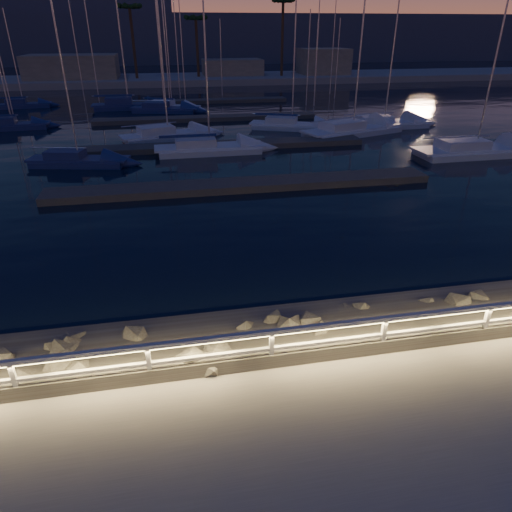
% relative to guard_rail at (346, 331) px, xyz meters
% --- Properties ---
extents(ground, '(400.00, 400.00, 0.00)m').
position_rel_guard_rail_xyz_m(ground, '(0.07, 0.00, -0.77)').
color(ground, gray).
rests_on(ground, ground).
extents(harbor_water, '(400.00, 440.00, 0.60)m').
position_rel_guard_rail_xyz_m(harbor_water, '(0.07, 31.22, -1.74)').
color(harbor_water, black).
rests_on(harbor_water, ground).
extents(guard_rail, '(44.11, 0.12, 1.06)m').
position_rel_guard_rail_xyz_m(guard_rail, '(0.00, 0.00, 0.00)').
color(guard_rail, silver).
rests_on(guard_rail, ground).
extents(riprap, '(32.90, 3.14, 1.48)m').
position_rel_guard_rail_xyz_m(riprap, '(0.69, 1.12, -0.91)').
color(riprap, '#686559').
rests_on(riprap, ground).
extents(floating_docks, '(22.00, 36.00, 0.40)m').
position_rel_guard_rail_xyz_m(floating_docks, '(0.07, 32.50, -1.17)').
color(floating_docks, '#5C554C').
rests_on(floating_docks, ground).
extents(far_shore, '(160.00, 14.00, 5.20)m').
position_rel_guard_rail_xyz_m(far_shore, '(-0.06, 74.05, -0.48)').
color(far_shore, gray).
rests_on(far_shore, ground).
extents(palm_left, '(3.00, 3.00, 11.20)m').
position_rel_guard_rail_xyz_m(palm_left, '(-7.93, 72.00, 9.36)').
color(palm_left, '#483221').
rests_on(palm_left, ground).
extents(palm_center, '(3.00, 3.00, 9.70)m').
position_rel_guard_rail_xyz_m(palm_center, '(2.07, 73.00, 8.01)').
color(palm_center, '#483221').
rests_on(palm_center, ground).
extents(palm_right, '(3.00, 3.00, 12.20)m').
position_rel_guard_rail_xyz_m(palm_right, '(16.07, 72.00, 10.26)').
color(palm_right, '#483221').
rests_on(palm_right, ground).
extents(distant_hills, '(230.00, 37.50, 18.00)m').
position_rel_guard_rail_xyz_m(distant_hills, '(-22.06, 133.69, 3.96)').
color(distant_hills, '#353D52').
rests_on(distant_hills, ground).
extents(sailboat_c, '(8.03, 2.54, 13.53)m').
position_rel_guard_rail_xyz_m(sailboat_c, '(-1.23, 24.66, -0.95)').
color(sailboat_c, silver).
rests_on(sailboat_c, ground).
extents(sailboat_d, '(9.22, 2.96, 15.47)m').
position_rel_guard_rail_xyz_m(sailboat_d, '(17.53, 20.29, -0.93)').
color(sailboat_d, silver).
rests_on(sailboat_d, ground).
extents(sailboat_e, '(6.44, 2.34, 10.82)m').
position_rel_guard_rail_xyz_m(sailboat_e, '(-17.88, 36.87, -0.97)').
color(sailboat_e, navy).
rests_on(sailboat_e, ground).
extents(sailboat_f, '(6.81, 3.30, 11.19)m').
position_rel_guard_rail_xyz_m(sailboat_f, '(-10.13, 22.97, -0.98)').
color(sailboat_f, navy).
rests_on(sailboat_f, ground).
extents(sailboat_g, '(7.76, 4.91, 12.84)m').
position_rel_guard_rail_xyz_m(sailboat_g, '(7.03, 32.15, -0.96)').
color(sailboat_g, silver).
rests_on(sailboat_g, ground).
extents(sailboat_h, '(9.91, 5.81, 16.22)m').
position_rel_guard_rail_xyz_m(sailboat_h, '(11.56, 28.78, -0.92)').
color(sailboat_h, silver).
rests_on(sailboat_h, ground).
extents(sailboat_i, '(8.00, 2.49, 13.63)m').
position_rel_guard_rail_xyz_m(sailboat_i, '(-8.21, 46.66, -0.90)').
color(sailboat_i, navy).
rests_on(sailboat_i, ground).
extents(sailboat_j, '(8.00, 4.31, 13.14)m').
position_rel_guard_rail_xyz_m(sailboat_j, '(-4.12, 29.73, -0.94)').
color(sailboat_j, silver).
rests_on(sailboat_j, ground).
extents(sailboat_k, '(7.55, 4.01, 12.34)m').
position_rel_guard_rail_xyz_m(sailboat_k, '(-4.20, 43.80, -0.97)').
color(sailboat_k, navy).
rests_on(sailboat_k, ground).
extents(sailboat_l, '(8.63, 3.07, 14.35)m').
position_rel_guard_rail_xyz_m(sailboat_l, '(15.54, 31.12, -0.95)').
color(sailboat_l, silver).
rests_on(sailboat_l, ground).
extents(sailboat_m, '(6.18, 2.62, 10.27)m').
position_rel_guard_rail_xyz_m(sailboat_m, '(-20.10, 49.96, -0.98)').
color(sailboat_m, navy).
rests_on(sailboat_m, ground).
extents(sailboat_n, '(6.81, 4.36, 11.33)m').
position_rel_guard_rail_xyz_m(sailboat_n, '(-3.55, 45.25, -0.98)').
color(sailboat_n, silver).
rests_on(sailboat_n, ground).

